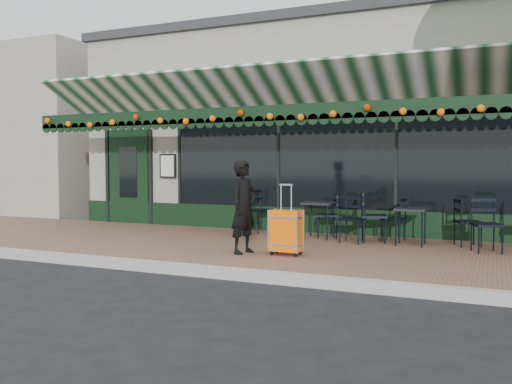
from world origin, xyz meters
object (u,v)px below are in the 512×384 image
at_px(cafe_table_a, 411,212).
at_px(woman, 244,207).
at_px(chair_b_right, 374,217).
at_px(chair_b_front, 352,220).
at_px(chair_b_left, 328,216).
at_px(chair_solo, 260,211).
at_px(chair_a_left, 393,219).
at_px(chair_a_front, 487,225).
at_px(cafe_table_b, 319,206).
at_px(chair_a_right, 468,222).
at_px(suitcase, 286,232).

bearing_deg(cafe_table_a, woman, -139.72).
bearing_deg(chair_b_right, cafe_table_a, -112.90).
height_order(chair_b_right, chair_b_front, chair_b_right).
xyz_separation_m(woman, chair_b_left, (0.70, 2.25, -0.31)).
bearing_deg(woman, chair_solo, 31.43).
xyz_separation_m(cafe_table_a, chair_a_left, (-0.35, 0.36, -0.17)).
xyz_separation_m(chair_a_left, chair_a_front, (1.56, -0.69, 0.03)).
height_order(cafe_table_a, cafe_table_b, cafe_table_b).
distance_m(woman, chair_a_left, 3.00).
xyz_separation_m(chair_a_right, chair_b_left, (-2.48, 0.05, 0.01)).
distance_m(cafe_table_b, chair_b_right, 1.07).
relative_size(cafe_table_a, chair_a_front, 0.73).
relative_size(woman, chair_a_right, 1.80).
relative_size(cafe_table_b, chair_b_front, 0.82).
distance_m(chair_a_front, chair_b_left, 2.85).
xyz_separation_m(woman, chair_b_right, (1.62, 2.01, -0.27)).
height_order(chair_a_front, chair_b_front, chair_a_front).
bearing_deg(chair_a_right, cafe_table_a, 84.30).
bearing_deg(chair_solo, woman, -133.56).
distance_m(cafe_table_b, chair_b_left, 0.27).
xyz_separation_m(suitcase, chair_solo, (-1.46, 2.35, 0.08)).
bearing_deg(chair_b_left, chair_a_right, 73.88).
xyz_separation_m(cafe_table_b, chair_solo, (-1.36, 0.34, -0.17)).
distance_m(cafe_table_a, chair_a_left, 0.53).
distance_m(chair_b_right, chair_b_front, 0.40).
bearing_deg(suitcase, chair_a_left, 62.72).
distance_m(chair_a_left, chair_b_left, 1.22).
relative_size(cafe_table_b, chair_a_left, 0.86).
bearing_deg(suitcase, chair_a_front, 30.52).
height_order(cafe_table_b, chair_b_right, chair_b_right).
bearing_deg(chair_b_front, chair_a_left, 43.20).
height_order(cafe_table_a, chair_a_right, chair_a_right).
bearing_deg(woman, chair_a_right, -41.73).
relative_size(suitcase, chair_solo, 1.23).
relative_size(cafe_table_b, chair_a_front, 0.79).
height_order(cafe_table_b, chair_b_front, chair_b_front).
xyz_separation_m(chair_a_right, chair_a_front, (0.30, -0.60, 0.03)).
xyz_separation_m(woman, cafe_table_a, (2.27, 1.92, -0.16)).
distance_m(chair_a_front, chair_b_right, 1.90).
bearing_deg(cafe_table_a, chair_a_left, 134.63).
bearing_deg(chair_b_right, chair_a_front, -117.78).
relative_size(woman, chair_b_left, 1.74).
xyz_separation_m(woman, chair_b_front, (1.28, 1.79, -0.32)).
bearing_deg(chair_a_left, cafe_table_a, 53.25).
distance_m(suitcase, chair_b_front, 1.80).
bearing_deg(chair_a_left, chair_b_left, -79.90).
xyz_separation_m(suitcase, chair_a_right, (2.51, 2.09, 0.04)).
distance_m(cafe_table_b, chair_solo, 1.41).
bearing_deg(cafe_table_a, chair_b_front, -172.36).
height_order(cafe_table_a, chair_b_right, chair_b_right).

